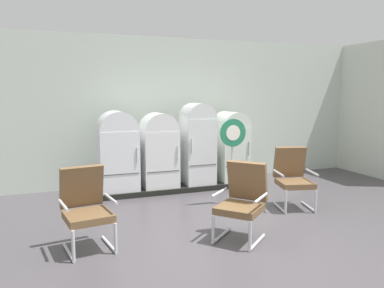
# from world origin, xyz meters

# --- Properties ---
(ground) EXTENTS (12.00, 10.00, 0.05)m
(ground) POSITION_xyz_m (0.00, 0.00, -0.03)
(ground) COLOR #474347
(back_wall) EXTENTS (11.76, 0.12, 3.07)m
(back_wall) POSITION_xyz_m (0.00, 3.66, 1.55)
(back_wall) COLOR silver
(back_wall) RESTS_ON ground
(side_wall_right) EXTENTS (0.16, 2.20, 3.07)m
(side_wall_right) POSITION_xyz_m (4.66, 2.47, 1.53)
(side_wall_right) COLOR silver
(side_wall_right) RESTS_ON ground
(display_plinth) EXTENTS (3.72, 0.95, 0.10)m
(display_plinth) POSITION_xyz_m (0.00, 3.02, 0.05)
(display_plinth) COLOR black
(display_plinth) RESTS_ON ground
(refrigerator_0) EXTENTS (0.72, 0.71, 1.49)m
(refrigerator_0) POSITION_xyz_m (-1.15, 2.93, 0.88)
(refrigerator_0) COLOR white
(refrigerator_0) RESTS_ON display_plinth
(refrigerator_1) EXTENTS (0.67, 0.61, 1.44)m
(refrigerator_1) POSITION_xyz_m (-0.36, 2.88, 0.86)
(refrigerator_1) COLOR white
(refrigerator_1) RESTS_ON display_plinth
(refrigerator_2) EXTENTS (0.60, 0.64, 1.62)m
(refrigerator_2) POSITION_xyz_m (0.45, 2.90, 0.96)
(refrigerator_2) COLOR white
(refrigerator_2) RESTS_ON display_plinth
(refrigerator_3) EXTENTS (0.59, 0.72, 1.43)m
(refrigerator_3) POSITION_xyz_m (1.21, 2.94, 0.86)
(refrigerator_3) COLOR silver
(refrigerator_3) RESTS_ON display_plinth
(armchair_left) EXTENTS (0.68, 0.74, 1.01)m
(armchair_left) POSITION_xyz_m (-1.94, 0.56, 0.54)
(armchair_left) COLOR silver
(armchair_left) RESTS_ON ground
(armchair_right) EXTENTS (0.70, 0.77, 1.01)m
(armchair_right) POSITION_xyz_m (1.49, 1.11, 0.54)
(armchair_right) COLOR silver
(armchair_right) RESTS_ON ground
(armchair_center) EXTENTS (0.85, 0.84, 1.01)m
(armchair_center) POSITION_xyz_m (0.03, 0.16, 0.54)
(armchair_center) COLOR silver
(armchair_center) RESTS_ON ground
(sign_stand) EXTENTS (0.48, 0.32, 1.49)m
(sign_stand) POSITION_xyz_m (0.59, 1.61, 0.75)
(sign_stand) COLOR #2D2D30
(sign_stand) RESTS_ON ground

